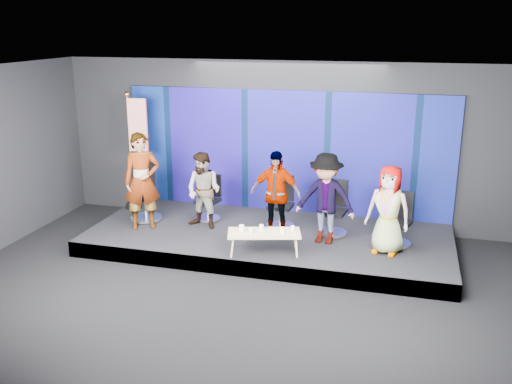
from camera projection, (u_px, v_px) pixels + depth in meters
The scene contains 21 objects.
ground at pixel (230, 304), 8.94m from camera, with size 10.00×10.00×0.00m, color black.
room_walls at pixel (227, 153), 8.25m from camera, with size 10.02×8.02×3.51m.
riser at pixel (268, 239), 11.21m from camera, with size 7.00×3.00×0.30m, color black.
backdrop at pixel (285, 152), 12.14m from camera, with size 7.00×0.08×2.60m, color navy.
chair_a at pixel (145, 201), 11.81m from camera, with size 0.91×0.91×1.18m.
panelist_a at pixel (142, 181), 11.16m from camera, with size 0.70×0.46×1.92m, color black.
chair_b at pixel (209, 205), 11.83m from camera, with size 0.64×0.64×0.94m.
panelist_b at pixel (204, 191), 11.23m from camera, with size 0.74×0.58×1.53m, color black.
chair_c at pixel (281, 210), 11.39m from camera, with size 0.60×0.60×1.03m.
panelist_c at pixel (275, 194), 10.78m from camera, with size 0.98×0.41×1.67m, color black.
chair_d at pixel (333, 217), 11.00m from camera, with size 0.67×0.67×1.05m.
panelist_d at pixel (326, 199), 10.42m from camera, with size 1.10×0.63×1.70m, color black.
chair_e at pixel (398, 227), 10.48m from camera, with size 0.69×0.69×0.99m.
panelist_e at pixel (388, 210), 9.96m from camera, with size 0.78×0.51×1.60m, color black.
coffee_table at pixel (264, 234), 10.07m from camera, with size 1.37×0.86×0.39m.
mug_a at pixel (242, 228), 10.10m from camera, with size 0.09×0.09×0.11m, color white.
mug_b at pixel (251, 231), 10.01m from camera, with size 0.07×0.07×0.09m, color white.
mug_c at pixel (261, 227), 10.17m from camera, with size 0.08×0.08×0.09m, color white.
mug_d at pixel (282, 230), 10.03m from camera, with size 0.08×0.08×0.09m, color white.
mug_e at pixel (293, 228), 10.13m from camera, with size 0.07×0.07×0.09m, color white.
flag_stand at pixel (136, 148), 12.20m from camera, with size 0.59×0.34×2.56m.
Camera 1 is at (2.53, -7.67, 4.25)m, focal length 40.00 mm.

